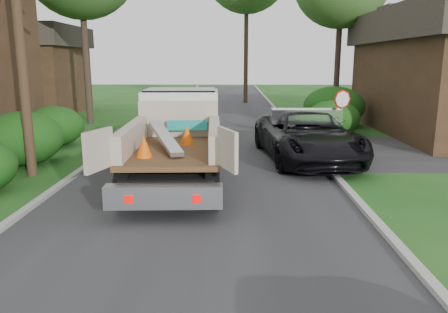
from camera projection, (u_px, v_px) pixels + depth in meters
name	position (u px, v px, depth m)	size (l,w,h in m)	color
ground	(189.00, 239.00, 8.92)	(120.00, 120.00, 0.00)	#184E16
road	(212.00, 146.00, 18.69)	(8.00, 90.00, 0.02)	#28282B
curb_left	(117.00, 144.00, 18.75)	(0.20, 90.00, 0.12)	#9E9E99
curb_right	(308.00, 145.00, 18.59)	(0.20, 90.00, 0.12)	#9E9E99
stop_sign	(342.00, 107.00, 17.23)	(0.71, 0.32, 2.48)	slate
utility_pole	(16.00, 5.00, 12.78)	(2.42, 1.25, 10.00)	#382619
house_left_far	(24.00, 69.00, 30.01)	(7.56, 7.56, 6.00)	#362416
hedge_left_b	(21.00, 138.00, 15.19)	(2.86, 2.86, 1.87)	#104610
hedge_left_c	(53.00, 126.00, 18.64)	(2.60, 2.60, 1.70)	#104610
hedge_right_a	(333.00, 118.00, 21.32)	(2.60, 2.60, 1.70)	#104610
hedge_right_b	(334.00, 106.00, 24.18)	(3.38, 3.38, 2.21)	#104610
flatbed_truck	(178.00, 130.00, 13.76)	(3.28, 7.10, 2.65)	black
black_pickup	(307.00, 136.00, 15.91)	(2.98, 6.46, 1.80)	black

